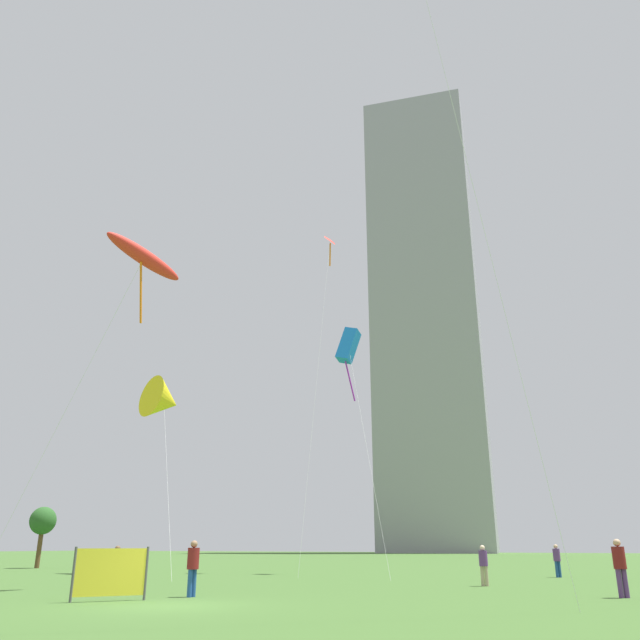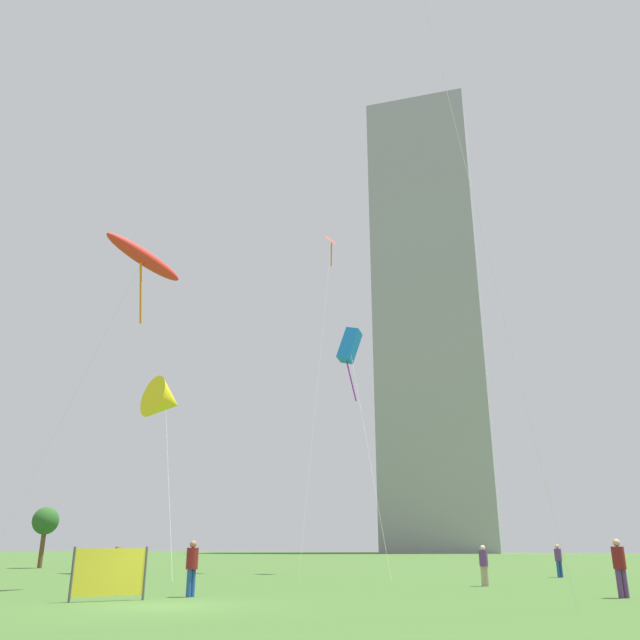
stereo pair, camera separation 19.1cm
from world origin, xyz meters
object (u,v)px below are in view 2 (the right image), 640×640
at_px(person_standing_2, 192,564).
at_px(kite_flying_6, 165,401).
at_px(park_tree_1, 45,522).
at_px(distant_highrise_0, 429,310).
at_px(person_standing_1, 484,562).
at_px(person_standing_4, 116,564).
at_px(person_standing_5, 619,564).
at_px(kite_flying_2, 144,258).
at_px(event_banner, 109,572).
at_px(person_standing_0, 558,558).
at_px(kite_flying_3, 350,346).
at_px(kite_flying_4, 331,247).

bearing_deg(person_standing_2, kite_flying_6, -129.16).
height_order(park_tree_1, distant_highrise_0, distant_highrise_0).
relative_size(person_standing_1, person_standing_4, 1.01).
bearing_deg(person_standing_2, person_standing_1, 151.30).
height_order(person_standing_2, person_standing_5, person_standing_5).
distance_m(kite_flying_2, distant_highrise_0, 130.19).
distance_m(person_standing_5, event_banner, 16.59).
bearing_deg(distant_highrise_0, person_standing_0, -80.37).
height_order(person_standing_1, person_standing_4, person_standing_1).
relative_size(distant_highrise_0, event_banner, 60.88).
bearing_deg(person_standing_4, person_standing_1, -121.87).
xyz_separation_m(person_standing_5, kite_flying_3, (-15.24, 13.72, 13.26)).
bearing_deg(kite_flying_2, person_standing_4, 123.44).
xyz_separation_m(person_standing_2, distant_highrise_0, (-24.37, 123.37, 53.55)).
relative_size(person_standing_0, person_standing_4, 1.03).
bearing_deg(kite_flying_6, person_standing_4, -56.27).
xyz_separation_m(kite_flying_6, park_tree_1, (-13.42, 3.65, -7.44)).
bearing_deg(park_tree_1, person_standing_4, -37.07).
xyz_separation_m(kite_flying_2, kite_flying_6, (-9.04, 13.54, -3.07)).
height_order(kite_flying_6, distant_highrise_0, distant_highrise_0).
relative_size(person_standing_2, kite_flying_6, 0.15).
bearing_deg(kite_flying_4, kite_flying_3, -23.48).
distance_m(person_standing_0, kite_flying_6, 25.75).
relative_size(kite_flying_2, kite_flying_4, 0.63).
xyz_separation_m(kite_flying_4, event_banner, (2.44, -22.60, -21.48)).
bearing_deg(event_banner, kite_flying_2, 130.37).
height_order(person_standing_1, distant_highrise_0, distant_highrise_0).
distance_m(kite_flying_2, kite_flying_3, 18.22).
relative_size(person_standing_0, event_banner, 0.93).
height_order(person_standing_1, kite_flying_2, kite_flying_2).
bearing_deg(kite_flying_6, kite_flying_2, -56.28).
height_order(person_standing_1, person_standing_5, person_standing_5).
height_order(person_standing_4, kite_flying_6, kite_flying_6).
height_order(person_standing_4, kite_flying_4, kite_flying_4).
xyz_separation_m(person_standing_2, event_banner, (-1.30, -2.52, -0.20)).
bearing_deg(park_tree_1, person_standing_2, -34.40).
relative_size(kite_flying_3, park_tree_1, 3.56).
bearing_deg(distant_highrise_0, person_standing_5, -80.89).
relative_size(person_standing_4, person_standing_5, 0.88).
xyz_separation_m(person_standing_1, kite_flying_3, (-9.80, 9.18, 13.37)).
xyz_separation_m(person_standing_1, kite_flying_2, (-12.27, -8.87, 12.87)).
relative_size(kite_flying_4, kite_flying_6, 1.89).
distance_m(kite_flying_3, kite_flying_4, 8.20).
distance_m(person_standing_4, kite_flying_4, 28.18).
distance_m(person_standing_4, distant_highrise_0, 134.34).
bearing_deg(person_standing_0, park_tree_1, 142.06).
height_order(person_standing_0, kite_flying_4, kite_flying_4).
bearing_deg(kite_flying_6, person_standing_1, -12.36).
distance_m(person_standing_1, park_tree_1, 35.79).
height_order(person_standing_5, park_tree_1, park_tree_1).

